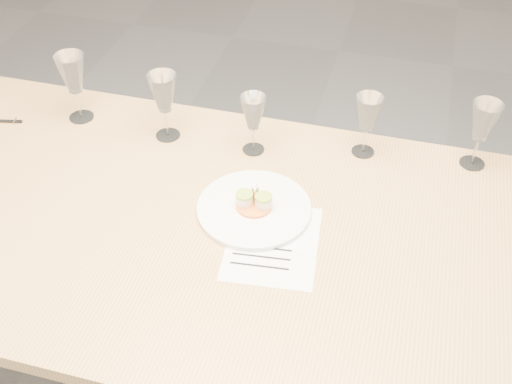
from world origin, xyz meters
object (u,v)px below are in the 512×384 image
(wine_glass_2, at_px, (253,114))
(wine_glass_4, at_px, (483,123))
(ballpoint_pen, at_px, (0,121))
(wine_glass_0, at_px, (72,75))
(dining_table, at_px, (213,242))
(wine_glass_3, at_px, (368,115))
(dinner_plate, at_px, (254,208))
(wine_glass_1, at_px, (163,94))
(recipe_sheet, at_px, (272,243))

(wine_glass_2, distance_m, wine_glass_4, 0.63)
(wine_glass_2, relative_size, wine_glass_4, 0.90)
(ballpoint_pen, xyz_separation_m, wine_glass_0, (0.23, 0.09, 0.15))
(dining_table, distance_m, wine_glass_3, 0.56)
(dinner_plate, distance_m, wine_glass_4, 0.67)
(dinner_plate, height_order, wine_glass_1, wine_glass_1)
(dinner_plate, height_order, wine_glass_4, wine_glass_4)
(ballpoint_pen, height_order, wine_glass_4, wine_glass_4)
(wine_glass_1, bearing_deg, ballpoint_pen, -172.37)
(dinner_plate, relative_size, ballpoint_pen, 2.16)
(dining_table, height_order, recipe_sheet, recipe_sheet)
(dinner_plate, height_order, ballpoint_pen, dinner_plate)
(ballpoint_pen, relative_size, wine_glass_1, 0.66)
(ballpoint_pen, bearing_deg, wine_glass_1, -5.25)
(wine_glass_0, xyz_separation_m, wine_glass_3, (0.88, 0.05, -0.02))
(dinner_plate, relative_size, wine_glass_1, 1.43)
(recipe_sheet, distance_m, wine_glass_1, 0.57)
(recipe_sheet, distance_m, wine_glass_0, 0.82)
(wine_glass_3, bearing_deg, dining_table, -129.52)
(dining_table, relative_size, wine_glass_2, 13.06)
(dinner_plate, xyz_separation_m, recipe_sheet, (0.07, -0.10, -0.01))
(dinner_plate, bearing_deg, recipe_sheet, -53.48)
(recipe_sheet, relative_size, wine_glass_3, 1.63)
(wine_glass_1, bearing_deg, wine_glass_2, -0.13)
(wine_glass_2, relative_size, wine_glass_3, 0.97)
(wine_glass_2, bearing_deg, ballpoint_pen, -174.96)
(dinner_plate, xyz_separation_m, wine_glass_3, (0.24, 0.33, 0.12))
(dining_table, distance_m, recipe_sheet, 0.18)
(recipe_sheet, distance_m, ballpoint_pen, 0.99)
(wine_glass_2, bearing_deg, wine_glass_4, 9.27)
(recipe_sheet, distance_m, wine_glass_2, 0.40)
(wine_glass_2, bearing_deg, dinner_plate, -74.23)
(wine_glass_3, xyz_separation_m, wine_glass_4, (0.31, 0.03, 0.01))
(dinner_plate, bearing_deg, ballpoint_pen, 168.10)
(recipe_sheet, xyz_separation_m, wine_glass_3, (0.17, 0.43, 0.13))
(dinner_plate, relative_size, wine_glass_0, 1.38)
(dinner_plate, distance_m, wine_glass_0, 0.71)
(recipe_sheet, height_order, wine_glass_1, wine_glass_1)
(wine_glass_1, relative_size, wine_glass_3, 1.11)
(ballpoint_pen, relative_size, wine_glass_3, 0.73)
(wine_glass_2, bearing_deg, wine_glass_1, 179.87)
(ballpoint_pen, relative_size, wine_glass_4, 0.68)
(recipe_sheet, distance_m, wine_glass_4, 0.68)
(recipe_sheet, relative_size, ballpoint_pen, 2.22)
(dining_table, relative_size, wine_glass_4, 11.72)
(wine_glass_2, xyz_separation_m, wine_glass_3, (0.31, 0.07, 0.00))
(wine_glass_3, bearing_deg, wine_glass_2, -166.66)
(wine_glass_1, xyz_separation_m, wine_glass_3, (0.58, 0.07, -0.01))
(wine_glass_2, bearing_deg, dining_table, -93.58)
(recipe_sheet, xyz_separation_m, ballpoint_pen, (-0.95, 0.28, 0.00))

